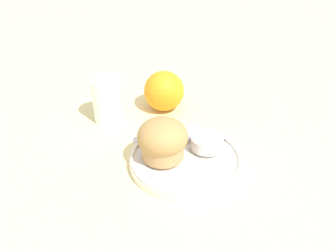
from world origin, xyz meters
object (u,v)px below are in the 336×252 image
object	(u,v)px
muffin	(163,140)
juice_glass	(108,100)
butter_knife	(181,138)
orange_fruit	(164,91)

from	to	relation	value
muffin	juice_glass	size ratio (longest dim) A/B	0.93
muffin	juice_glass	world-z (taller)	juice_glass
butter_knife	orange_fruit	distance (m)	0.15
butter_knife	muffin	bearing A→B (deg)	-127.75
muffin	butter_knife	xyz separation A→B (m)	(0.05, 0.04, -0.03)
butter_knife	juice_glass	world-z (taller)	juice_glass
orange_fruit	muffin	bearing A→B (deg)	-110.24
butter_knife	juice_glass	xyz separation A→B (m)	(-0.10, 0.14, 0.02)
muffin	juice_glass	distance (m)	0.19
juice_glass	orange_fruit	bearing A→B (deg)	1.98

